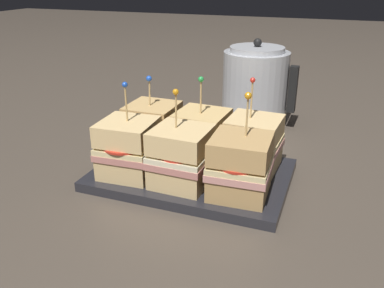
{
  "coord_description": "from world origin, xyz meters",
  "views": [
    {
      "loc": [
        0.24,
        -0.65,
        0.37
      ],
      "look_at": [
        0.0,
        0.0,
        0.07
      ],
      "focal_mm": 38.0,
      "sensor_mm": 36.0,
      "label": 1
    }
  ],
  "objects_px": {
    "serving_platter": "(192,175)",
    "sandwich_front_right": "(240,166)",
    "sandwich_front_left": "(129,148)",
    "sandwich_back_center": "(201,136)",
    "kettle_steel": "(255,88)",
    "sandwich_back_right": "(254,143)",
    "sandwich_front_center": "(181,157)",
    "sandwich_back_left": "(153,129)"
  },
  "relations": [
    {
      "from": "sandwich_front_right",
      "to": "sandwich_back_right",
      "type": "distance_m",
      "value": 0.11
    },
    {
      "from": "sandwich_back_center",
      "to": "kettle_steel",
      "type": "bearing_deg",
      "value": 80.99
    },
    {
      "from": "serving_platter",
      "to": "kettle_steel",
      "type": "bearing_deg",
      "value": 82.57
    },
    {
      "from": "serving_platter",
      "to": "kettle_steel",
      "type": "relative_size",
      "value": 1.64
    },
    {
      "from": "sandwich_front_left",
      "to": "kettle_steel",
      "type": "height_order",
      "value": "kettle_steel"
    },
    {
      "from": "sandwich_back_center",
      "to": "sandwich_back_left",
      "type": "bearing_deg",
      "value": -178.44
    },
    {
      "from": "sandwich_front_center",
      "to": "sandwich_back_right",
      "type": "distance_m",
      "value": 0.15
    },
    {
      "from": "sandwich_front_center",
      "to": "sandwich_back_left",
      "type": "xyz_separation_m",
      "value": [
        -0.1,
        0.1,
        -0.0
      ]
    },
    {
      "from": "sandwich_front_center",
      "to": "sandwich_back_left",
      "type": "distance_m",
      "value": 0.15
    },
    {
      "from": "sandwich_front_left",
      "to": "sandwich_front_center",
      "type": "bearing_deg",
      "value": -0.25
    },
    {
      "from": "sandwich_front_left",
      "to": "kettle_steel",
      "type": "distance_m",
      "value": 0.42
    },
    {
      "from": "sandwich_back_center",
      "to": "kettle_steel",
      "type": "relative_size",
      "value": 0.78
    },
    {
      "from": "kettle_steel",
      "to": "sandwich_front_left",
      "type": "bearing_deg",
      "value": -110.92
    },
    {
      "from": "sandwich_front_center",
      "to": "sandwich_back_left",
      "type": "bearing_deg",
      "value": 134.66
    },
    {
      "from": "kettle_steel",
      "to": "sandwich_back_center",
      "type": "bearing_deg",
      "value": -99.01
    },
    {
      "from": "serving_platter",
      "to": "sandwich_back_left",
      "type": "distance_m",
      "value": 0.13
    },
    {
      "from": "serving_platter",
      "to": "sandwich_back_right",
      "type": "bearing_deg",
      "value": 27.85
    },
    {
      "from": "sandwich_back_center",
      "to": "sandwich_front_center",
      "type": "bearing_deg",
      "value": -90.38
    },
    {
      "from": "sandwich_back_center",
      "to": "kettle_steel",
      "type": "xyz_separation_m",
      "value": [
        0.04,
        0.28,
        0.03
      ]
    },
    {
      "from": "sandwich_front_right",
      "to": "sandwich_front_left",
      "type": "bearing_deg",
      "value": 179.46
    },
    {
      "from": "sandwich_back_center",
      "to": "sandwich_back_right",
      "type": "height_order",
      "value": "sandwich_back_right"
    },
    {
      "from": "sandwich_front_left",
      "to": "serving_platter",
      "type": "bearing_deg",
      "value": 26.48
    },
    {
      "from": "sandwich_front_left",
      "to": "sandwich_front_right",
      "type": "distance_m",
      "value": 0.21
    },
    {
      "from": "sandwich_front_right",
      "to": "sandwich_back_right",
      "type": "bearing_deg",
      "value": 90.83
    },
    {
      "from": "sandwich_front_left",
      "to": "sandwich_front_right",
      "type": "relative_size",
      "value": 0.99
    },
    {
      "from": "serving_platter",
      "to": "sandwich_front_right",
      "type": "relative_size",
      "value": 2.04
    },
    {
      "from": "serving_platter",
      "to": "kettle_steel",
      "type": "xyz_separation_m",
      "value": [
        0.04,
        0.34,
        0.09
      ]
    },
    {
      "from": "serving_platter",
      "to": "sandwich_front_right",
      "type": "bearing_deg",
      "value": -27.13
    },
    {
      "from": "sandwich_back_right",
      "to": "kettle_steel",
      "type": "xyz_separation_m",
      "value": [
        -0.06,
        0.28,
        0.03
      ]
    },
    {
      "from": "sandwich_front_right",
      "to": "sandwich_back_center",
      "type": "distance_m",
      "value": 0.15
    },
    {
      "from": "sandwich_front_left",
      "to": "sandwich_back_left",
      "type": "height_order",
      "value": "sandwich_front_left"
    },
    {
      "from": "sandwich_back_center",
      "to": "sandwich_back_right",
      "type": "bearing_deg",
      "value": -0.1
    },
    {
      "from": "sandwich_front_center",
      "to": "kettle_steel",
      "type": "relative_size",
      "value": 0.78
    },
    {
      "from": "serving_platter",
      "to": "sandwich_front_center",
      "type": "relative_size",
      "value": 2.11
    },
    {
      "from": "sandwich_front_center",
      "to": "sandwich_front_left",
      "type": "bearing_deg",
      "value": 179.75
    },
    {
      "from": "sandwich_front_left",
      "to": "sandwich_back_center",
      "type": "xyz_separation_m",
      "value": [
        0.1,
        0.11,
        -0.0
      ]
    },
    {
      "from": "serving_platter",
      "to": "sandwich_back_center",
      "type": "distance_m",
      "value": 0.08
    },
    {
      "from": "sandwich_front_left",
      "to": "sandwich_front_right",
      "type": "height_order",
      "value": "sandwich_front_right"
    },
    {
      "from": "sandwich_front_center",
      "to": "kettle_steel",
      "type": "xyz_separation_m",
      "value": [
        0.05,
        0.39,
        0.03
      ]
    },
    {
      "from": "sandwich_front_left",
      "to": "sandwich_back_right",
      "type": "height_order",
      "value": "same"
    },
    {
      "from": "sandwich_front_center",
      "to": "sandwich_back_center",
      "type": "relative_size",
      "value": 1.0
    },
    {
      "from": "sandwich_back_left",
      "to": "sandwich_front_center",
      "type": "bearing_deg",
      "value": -45.34
    }
  ]
}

